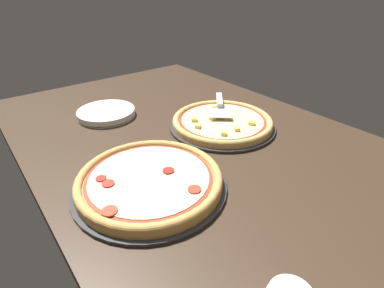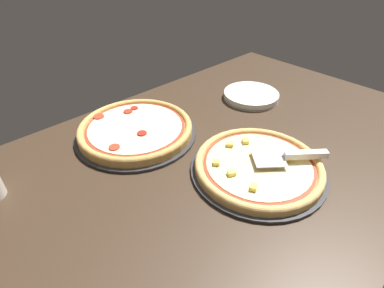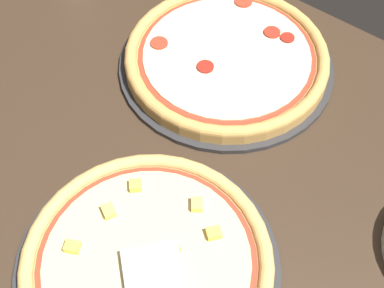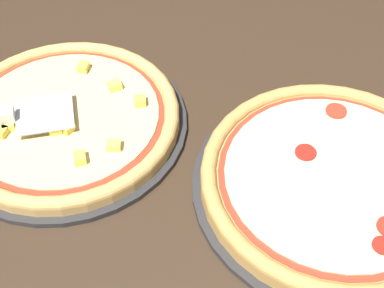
% 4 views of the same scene
% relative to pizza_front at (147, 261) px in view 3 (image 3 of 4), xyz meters
% --- Properties ---
extents(ground_plane, '(1.55, 1.05, 0.04)m').
position_rel_pizza_front_xyz_m(ground_plane, '(0.05, 0.14, -0.04)').
color(ground_plane, '#38281C').
extents(pizza_pan_front, '(0.40, 0.40, 0.01)m').
position_rel_pizza_front_xyz_m(pizza_pan_front, '(-0.00, -0.00, -0.02)').
color(pizza_pan_front, '#2D2D30').
rests_on(pizza_pan_front, ground_plane).
extents(pizza_front, '(0.37, 0.37, 0.03)m').
position_rel_pizza_front_xyz_m(pizza_front, '(0.00, 0.00, 0.00)').
color(pizza_front, '#DBAD60').
rests_on(pizza_front, pizza_pan_front).
extents(pizza_pan_back, '(0.41, 0.41, 0.01)m').
position_rel_pizza_front_xyz_m(pizza_pan_back, '(-0.15, 0.40, -0.02)').
color(pizza_pan_back, '#2D2D30').
rests_on(pizza_pan_back, ground_plane).
extents(pizza_back, '(0.39, 0.39, 0.03)m').
position_rel_pizza_front_xyz_m(pizza_back, '(-0.15, 0.40, 0.00)').
color(pizza_back, tan).
rests_on(pizza_back, pizza_pan_back).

